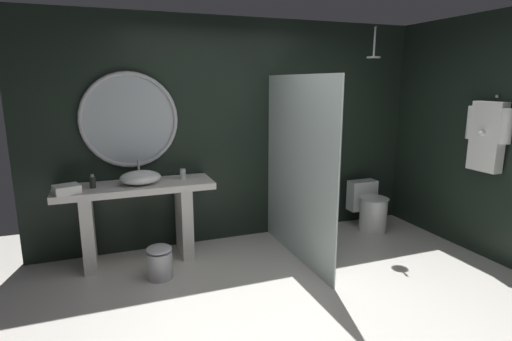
{
  "coord_description": "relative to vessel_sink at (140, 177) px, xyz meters",
  "views": [
    {
      "loc": [
        -1.52,
        -2.7,
        1.88
      ],
      "look_at": [
        -0.18,
        0.82,
        1.06
      ],
      "focal_mm": 28.55,
      "sensor_mm": 36.0,
      "label": 1
    }
  ],
  "objects": [
    {
      "name": "ground_plane",
      "position": [
        1.19,
        -1.54,
        -0.92
      ],
      "size": [
        5.76,
        5.76,
        0.0
      ],
      "primitive_type": "plane",
      "color": "silver"
    },
    {
      "name": "back_wall_panel",
      "position": [
        1.19,
        0.36,
        0.38
      ],
      "size": [
        4.8,
        0.1,
        2.6
      ],
      "primitive_type": "cube",
      "color": "black",
      "rests_on": "ground_plane"
    },
    {
      "name": "side_wall_right",
      "position": [
        3.54,
        -0.78,
        0.38
      ],
      "size": [
        0.1,
        2.47,
        2.6
      ],
      "primitive_type": "cube",
      "color": "black",
      "rests_on": "ground_plane"
    },
    {
      "name": "vanity_counter",
      "position": [
        -0.05,
        0.03,
        -0.36
      ],
      "size": [
        1.59,
        0.52,
        0.85
      ],
      "color": "silver",
      "rests_on": "ground_plane"
    },
    {
      "name": "vessel_sink",
      "position": [
        0.0,
        0.0,
        0.0
      ],
      "size": [
        0.42,
        0.34,
        0.23
      ],
      "color": "white",
      "rests_on": "vanity_counter"
    },
    {
      "name": "tumbler_cup",
      "position": [
        0.45,
        0.09,
        -0.02
      ],
      "size": [
        0.06,
        0.06,
        0.11
      ],
      "primitive_type": "cylinder",
      "color": "silver",
      "rests_on": "vanity_counter"
    },
    {
      "name": "soap_dispenser",
      "position": [
        -0.46,
        0.02,
        -0.01
      ],
      "size": [
        0.06,
        0.06,
        0.14
      ],
      "color": "#282D28",
      "rests_on": "vanity_counter"
    },
    {
      "name": "round_wall_mirror",
      "position": [
        -0.05,
        0.27,
        0.57
      ],
      "size": [
        1.02,
        0.05,
        1.02
      ],
      "color": "#B7B7BC"
    },
    {
      "name": "shower_glass_panel",
      "position": [
        1.57,
        -0.48,
        0.06
      ],
      "size": [
        0.02,
        1.59,
        1.96
      ],
      "primitive_type": "cube",
      "color": "silver",
      "rests_on": "ground_plane"
    },
    {
      "name": "rain_shower_head",
      "position": [
        2.69,
        -0.13,
        1.29
      ],
      "size": [
        0.16,
        0.16,
        0.35
      ],
      "color": "#B7B7BC"
    },
    {
      "name": "hanging_bathrobe",
      "position": [
        3.4,
        -1.17,
        0.44
      ],
      "size": [
        0.2,
        0.51,
        0.79
      ],
      "color": "#B7B7BC"
    },
    {
      "name": "toilet",
      "position": [
        2.83,
        -0.05,
        -0.63
      ],
      "size": [
        0.37,
        0.54,
        0.61
      ],
      "color": "white",
      "rests_on": "ground_plane"
    },
    {
      "name": "waste_bin",
      "position": [
        0.09,
        -0.47,
        -0.75
      ],
      "size": [
        0.25,
        0.25,
        0.34
      ],
      "color": "#B7B7BC",
      "rests_on": "ground_plane"
    },
    {
      "name": "folded_hand_towel",
      "position": [
        -0.69,
        -0.13,
        -0.03
      ],
      "size": [
        0.27,
        0.25,
        0.08
      ],
      "primitive_type": "cube",
      "rotation": [
        0.0,
        0.0,
        0.29
      ],
      "color": "white",
      "rests_on": "vanity_counter"
    }
  ]
}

